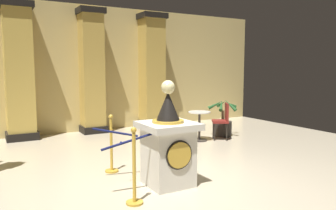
{
  "coord_description": "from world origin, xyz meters",
  "views": [
    {
      "loc": [
        -2.71,
        -4.61,
        1.86
      ],
      "look_at": [
        -0.22,
        -0.15,
        1.29
      ],
      "focal_mm": 35.15,
      "sensor_mm": 36.0,
      "label": 1
    }
  ],
  "objects_px": {
    "stanchion_far": "(134,177)",
    "potted_palm_right": "(223,124)",
    "stanchion_near": "(111,152)",
    "cafe_table": "(199,122)",
    "cafe_chair_red": "(223,118)",
    "pedestal_clock": "(168,146)"
  },
  "relations": [
    {
      "from": "potted_palm_right",
      "to": "cafe_chair_red",
      "type": "distance_m",
      "value": 0.54
    },
    {
      "from": "stanchion_near",
      "to": "cafe_table",
      "type": "bearing_deg",
      "value": 25.51
    },
    {
      "from": "cafe_table",
      "to": "cafe_chair_red",
      "type": "relative_size",
      "value": 0.79
    },
    {
      "from": "stanchion_near",
      "to": "cafe_chair_red",
      "type": "distance_m",
      "value": 3.66
    },
    {
      "from": "stanchion_near",
      "to": "cafe_chair_red",
      "type": "xyz_separation_m",
      "value": [
        3.46,
        1.17,
        0.21
      ]
    },
    {
      "from": "pedestal_clock",
      "to": "stanchion_far",
      "type": "relative_size",
      "value": 1.56
    },
    {
      "from": "pedestal_clock",
      "to": "potted_palm_right",
      "type": "distance_m",
      "value": 4.14
    },
    {
      "from": "potted_palm_right",
      "to": "stanchion_far",
      "type": "bearing_deg",
      "value": -142.44
    },
    {
      "from": "stanchion_near",
      "to": "cafe_table",
      "type": "height_order",
      "value": "stanchion_near"
    },
    {
      "from": "cafe_chair_red",
      "to": "pedestal_clock",
      "type": "bearing_deg",
      "value": -142.2
    },
    {
      "from": "stanchion_far",
      "to": "stanchion_near",
      "type": "bearing_deg",
      "value": 82.27
    },
    {
      "from": "stanchion_far",
      "to": "potted_palm_right",
      "type": "distance_m",
      "value": 5.0
    },
    {
      "from": "stanchion_far",
      "to": "pedestal_clock",
      "type": "bearing_deg",
      "value": 29.14
    },
    {
      "from": "potted_palm_right",
      "to": "cafe_table",
      "type": "distance_m",
      "value": 0.94
    },
    {
      "from": "pedestal_clock",
      "to": "cafe_chair_red",
      "type": "bearing_deg",
      "value": 37.8
    },
    {
      "from": "stanchion_far",
      "to": "potted_palm_right",
      "type": "height_order",
      "value": "stanchion_far"
    },
    {
      "from": "stanchion_near",
      "to": "cafe_chair_red",
      "type": "height_order",
      "value": "stanchion_near"
    },
    {
      "from": "cafe_table",
      "to": "stanchion_near",
      "type": "bearing_deg",
      "value": -154.49
    },
    {
      "from": "stanchion_far",
      "to": "potted_palm_right",
      "type": "xyz_separation_m",
      "value": [
        3.96,
        3.05,
        -0.05
      ]
    },
    {
      "from": "pedestal_clock",
      "to": "stanchion_near",
      "type": "xyz_separation_m",
      "value": [
        -0.57,
        1.08,
        -0.27
      ]
    },
    {
      "from": "cafe_table",
      "to": "potted_palm_right",
      "type": "bearing_deg",
      "value": 11.3
    },
    {
      "from": "pedestal_clock",
      "to": "cafe_table",
      "type": "distance_m",
      "value": 3.34
    }
  ]
}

